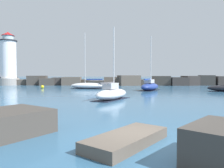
{
  "coord_description": "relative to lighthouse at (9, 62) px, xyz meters",
  "views": [
    {
      "loc": [
        -0.71,
        -8.8,
        2.74
      ],
      "look_at": [
        -2.01,
        31.17,
        1.01
      ],
      "focal_mm": 35.0,
      "sensor_mm": 36.0,
      "label": 1
    }
  ],
  "objects": [
    {
      "name": "ground_plane",
      "position": [
        29.22,
        -46.66,
        -5.9
      ],
      "size": [
        600.0,
        600.0,
        0.0
      ],
      "primitive_type": "plane",
      "color": "#336084"
    },
    {
      "name": "open_sea_beyond",
      "position": [
        29.22,
        60.85,
        -5.89
      ],
      "size": [
        400.0,
        116.0,
        0.01
      ],
      "color": "#235175",
      "rests_on": "ground"
    },
    {
      "name": "breakwater_jetty",
      "position": [
        30.3,
        0.95,
        -4.84
      ],
      "size": [
        64.01,
        7.34,
        2.58
      ],
      "color": "#383330",
      "rests_on": "ground"
    },
    {
      "name": "lighthouse",
      "position": [
        0.0,
        0.0,
        0.0
      ],
      "size": [
        5.12,
        5.12,
        13.62
      ],
      "color": "gray",
      "rests_on": "ground"
    },
    {
      "name": "foreground_rocks",
      "position": [
        28.54,
        -47.67,
        -5.4
      ],
      "size": [
        14.71,
        8.23,
        1.2
      ],
      "color": "brown",
      "rests_on": "ground"
    },
    {
      "name": "sailboat_moored_0",
      "position": [
        22.4,
        -13.25,
        -5.29
      ],
      "size": [
        7.09,
        3.19,
        10.77
      ],
      "color": "white",
      "rests_on": "ground"
    },
    {
      "name": "sailboat_moored_1",
      "position": [
        33.83,
        -17.54,
        -5.17
      ],
      "size": [
        4.84,
        6.57,
        9.44
      ],
      "color": "navy",
      "rests_on": "ground"
    },
    {
      "name": "sailboat_moored_3",
      "position": [
        27.71,
        -31.66,
        -5.21
      ],
      "size": [
        4.39,
        6.12,
        7.99
      ],
      "color": "white",
      "rests_on": "ground"
    },
    {
      "name": "mooring_buoy_orange_near",
      "position": [
        13.37,
        -12.96,
        -5.58
      ],
      "size": [
        0.64,
        0.64,
        0.84
      ],
      "color": "yellow",
      "rests_on": "ground"
    }
  ]
}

